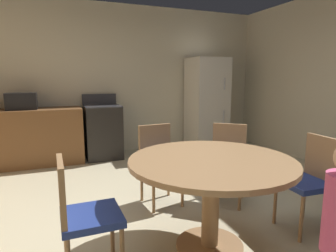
# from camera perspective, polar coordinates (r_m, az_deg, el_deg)

# --- Properties ---
(ground_plane) EXTENTS (14.00, 14.00, 0.00)m
(ground_plane) POSITION_cam_1_polar(r_m,az_deg,el_deg) (2.91, 4.92, -19.14)
(ground_plane) COLOR beige
(wall_back) EXTENTS (5.91, 0.12, 2.70)m
(wall_back) POSITION_cam_1_polar(r_m,az_deg,el_deg) (5.54, -9.75, 8.98)
(wall_back) COLOR beige
(wall_back) RESTS_ON ground
(kitchen_counter) EXTENTS (1.92, 0.60, 0.90)m
(kitchen_counter) POSITION_cam_1_polar(r_m,az_deg,el_deg) (5.13, -27.33, -2.12)
(kitchen_counter) COLOR brown
(kitchen_counter) RESTS_ON ground
(oven_range) EXTENTS (0.60, 0.60, 1.10)m
(oven_range) POSITION_cam_1_polar(r_m,az_deg,el_deg) (5.16, -12.72, -1.02)
(oven_range) COLOR black
(oven_range) RESTS_ON ground
(refrigerator) EXTENTS (0.68, 0.68, 1.76)m
(refrigerator) POSITION_cam_1_polar(r_m,az_deg,el_deg) (5.72, 7.62, 4.33)
(refrigerator) COLOR silver
(refrigerator) RESTS_ON ground
(microwave) EXTENTS (0.44, 0.32, 0.26)m
(microwave) POSITION_cam_1_polar(r_m,az_deg,el_deg) (5.05, -26.90, 4.40)
(microwave) COLOR black
(microwave) RESTS_ON kitchen_counter
(dining_table) EXTENTS (1.32, 1.32, 0.76)m
(dining_table) POSITION_cam_1_polar(r_m,az_deg,el_deg) (2.37, 8.51, -9.88)
(dining_table) COLOR #9E754C
(dining_table) RESTS_ON ground
(chair_west) EXTENTS (0.40, 0.40, 0.87)m
(chair_west) POSITION_cam_1_polar(r_m,az_deg,el_deg) (2.12, -16.78, -15.81)
(chair_west) COLOR #9E754C
(chair_west) RESTS_ON ground
(chair_east) EXTENTS (0.43, 0.43, 0.87)m
(chair_east) POSITION_cam_1_polar(r_m,az_deg,el_deg) (2.97, 26.39, -8.96)
(chair_east) COLOR #9E754C
(chair_east) RESTS_ON ground
(chair_northeast) EXTENTS (0.56, 0.56, 0.87)m
(chair_northeast) POSITION_cam_1_polar(r_m,az_deg,el_deg) (3.35, 11.64, -6.09)
(chair_northeast) COLOR #9E754C
(chair_northeast) RESTS_ON ground
(chair_north) EXTENTS (0.43, 0.43, 0.87)m
(chair_north) POSITION_cam_1_polar(r_m,az_deg,el_deg) (3.24, -1.79, -6.45)
(chair_north) COLOR #9E754C
(chair_north) RESTS_ON ground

